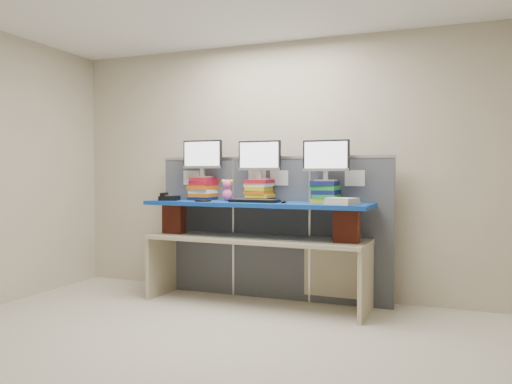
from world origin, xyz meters
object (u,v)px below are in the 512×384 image
at_px(desk, 256,250).
at_px(desk_phone, 169,198).
at_px(blue_board, 256,204).
at_px(monitor_left, 203,156).
at_px(keyboard, 254,201).
at_px(monitor_center, 259,158).
at_px(monitor_right, 326,158).

xyz_separation_m(desk, desk_phone, (-0.97, -0.10, 0.53)).
distance_m(blue_board, monitor_left, 0.86).
bearing_deg(desk_phone, blue_board, -9.80).
relative_size(keyboard, desk_phone, 2.12).
height_order(monitor_center, monitor_right, monitor_center).
xyz_separation_m(blue_board, desk_phone, (-0.97, -0.10, 0.05)).
relative_size(monitor_center, desk_phone, 1.96).
xyz_separation_m(blue_board, monitor_center, (-0.01, 0.12, 0.48)).
bearing_deg(monitor_center, blue_board, -84.81).
bearing_deg(monitor_left, monitor_right, 0.00).
bearing_deg(monitor_center, monitor_right, 0.00).
xyz_separation_m(monitor_right, desk_phone, (-1.67, -0.19, -0.41)).
relative_size(blue_board, monitor_left, 5.03).
height_order(monitor_right, keyboard, monitor_right).
bearing_deg(monitor_left, desk_phone, -137.64).
bearing_deg(monitor_left, blue_board, -9.77).
bearing_deg(desk, blue_board, -80.65).
height_order(monitor_left, keyboard, monitor_left).
bearing_deg(desk_phone, monitor_left, 24.70).
relative_size(monitor_center, keyboard, 0.93).
height_order(monitor_left, desk_phone, monitor_left).
bearing_deg(blue_board, keyboard, -76.41).
relative_size(blue_board, monitor_right, 5.03).
xyz_separation_m(monitor_right, keyboard, (-0.69, -0.19, -0.43)).
xyz_separation_m(keyboard, desk_phone, (-0.99, 0.01, 0.02)).
xyz_separation_m(blue_board, monitor_left, (-0.68, 0.14, 0.50)).
bearing_deg(keyboard, monitor_left, 161.24).
bearing_deg(blue_board, monitor_right, 9.58).
bearing_deg(desk, monitor_left, 170.23).
relative_size(blue_board, keyboard, 4.66).
relative_size(monitor_center, monitor_right, 1.00).
xyz_separation_m(monitor_left, monitor_center, (0.68, -0.03, -0.02)).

